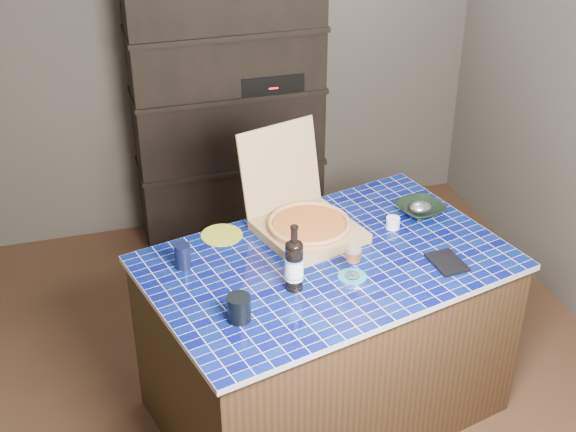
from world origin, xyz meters
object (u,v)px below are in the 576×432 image
object	(u,v)px
kitchen_island	(326,337)
pizza_box	(306,221)
bowl	(420,209)
wine_glass	(353,254)
dvd_case	(447,262)
mead_bottle	(294,264)

from	to	relation	value
kitchen_island	pizza_box	xyz separation A→B (m)	(-0.03, 0.25, 0.52)
bowl	wine_glass	bearing A→B (deg)	-140.39
pizza_box	dvd_case	bearing A→B (deg)	-55.33
mead_bottle	dvd_case	world-z (taller)	mead_bottle
kitchen_island	dvd_case	size ratio (longest dim) A/B	9.74
kitchen_island	dvd_case	xyz separation A→B (m)	(0.51, -0.18, 0.46)
wine_glass	bowl	world-z (taller)	wine_glass
pizza_box	bowl	xyz separation A→B (m)	(0.61, 0.02, -0.04)
dvd_case	bowl	size ratio (longest dim) A/B	0.84
pizza_box	bowl	size ratio (longest dim) A/B	2.77
pizza_box	dvd_case	world-z (taller)	pizza_box
pizza_box	mead_bottle	size ratio (longest dim) A/B	1.98
mead_bottle	wine_glass	xyz separation A→B (m)	(0.27, 0.01, -0.00)
dvd_case	bowl	bearing A→B (deg)	76.42
wine_glass	mead_bottle	bearing A→B (deg)	-178.42
kitchen_island	bowl	bearing A→B (deg)	10.62
wine_glass	kitchen_island	bearing A→B (deg)	111.43
mead_bottle	wine_glass	size ratio (longest dim) A/B	1.84
wine_glass	dvd_case	bearing A→B (deg)	-2.39
pizza_box	wine_glass	xyz separation A→B (m)	(0.09, -0.41, 0.06)
pizza_box	dvd_case	distance (m)	0.70
mead_bottle	wine_glass	distance (m)	0.27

